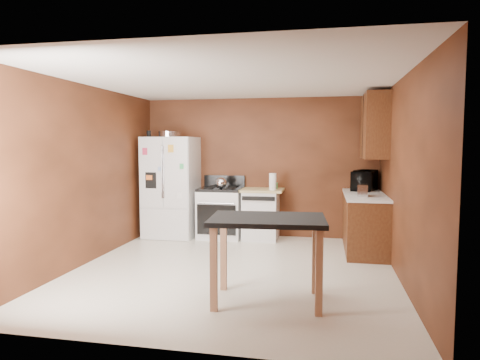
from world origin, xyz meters
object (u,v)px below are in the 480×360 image
(roasting_pan, at_px, (170,134))
(toaster, at_px, (363,190))
(pen_cup, at_px, (149,134))
(microwave, at_px, (364,181))
(dishwasher, at_px, (261,214))
(island, at_px, (268,231))
(paper_towel, at_px, (273,182))
(gas_range, at_px, (221,212))
(refrigerator, at_px, (171,187))
(green_canister, at_px, (275,186))
(kettle, at_px, (221,183))

(roasting_pan, distance_m, toaster, 3.51)
(pen_cup, xyz_separation_m, microwave, (3.76, 0.18, -0.80))
(microwave, height_order, dishwasher, microwave)
(pen_cup, xyz_separation_m, dishwasher, (2.01, 0.15, -1.40))
(toaster, xyz_separation_m, island, (-1.14, -2.16, -0.22))
(pen_cup, bearing_deg, dishwasher, 4.35)
(paper_towel, distance_m, gas_range, 1.11)
(microwave, xyz_separation_m, dishwasher, (-1.75, -0.03, -0.60))
(pen_cup, relative_size, microwave, 0.21)
(roasting_pan, xyz_separation_m, refrigerator, (0.03, -0.04, -0.95))
(refrigerator, height_order, gas_range, refrigerator)
(pen_cup, bearing_deg, roasting_pan, 16.84)
(refrigerator, xyz_separation_m, dishwasher, (1.63, 0.09, -0.45))
(refrigerator, bearing_deg, roasting_pan, 126.27)
(pen_cup, xyz_separation_m, gas_range, (1.29, 0.13, -1.40))
(dishwasher, bearing_deg, refrigerator, -177.01)
(green_canister, relative_size, toaster, 0.45)
(gas_range, bearing_deg, pen_cup, -174.31)
(paper_towel, height_order, green_canister, paper_towel)
(roasting_pan, relative_size, green_canister, 3.79)
(kettle, bearing_deg, green_canister, 16.68)
(kettle, bearing_deg, roasting_pan, 171.83)
(pen_cup, bearing_deg, gas_range, 5.69)
(pen_cup, height_order, microwave, pen_cup)
(green_canister, relative_size, refrigerator, 0.06)
(roasting_pan, relative_size, kettle, 2.10)
(dishwasher, bearing_deg, paper_towel, -29.13)
(pen_cup, bearing_deg, toaster, -10.17)
(roasting_pan, distance_m, microwave, 3.50)
(microwave, bearing_deg, dishwasher, 113.09)
(microwave, height_order, refrigerator, refrigerator)
(microwave, bearing_deg, green_canister, 109.94)
(gas_range, distance_m, island, 3.21)
(pen_cup, height_order, gas_range, pen_cup)
(kettle, bearing_deg, island, -66.86)
(microwave, bearing_deg, roasting_pan, 113.43)
(dishwasher, bearing_deg, roasting_pan, -178.42)
(pen_cup, distance_m, island, 3.94)
(green_canister, height_order, island, green_canister)
(kettle, relative_size, refrigerator, 0.11)
(island, bearing_deg, roasting_pan, 126.58)
(dishwasher, bearing_deg, green_canister, 20.29)
(island, bearing_deg, gas_range, 112.69)
(kettle, relative_size, dishwasher, 0.22)
(green_canister, relative_size, island, 0.09)
(green_canister, distance_m, microwave, 1.52)
(pen_cup, relative_size, dishwasher, 0.13)
(gas_range, xyz_separation_m, dishwasher, (0.72, 0.02, -0.01))
(microwave, bearing_deg, paper_towel, 117.81)
(roasting_pan, bearing_deg, kettle, -8.17)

